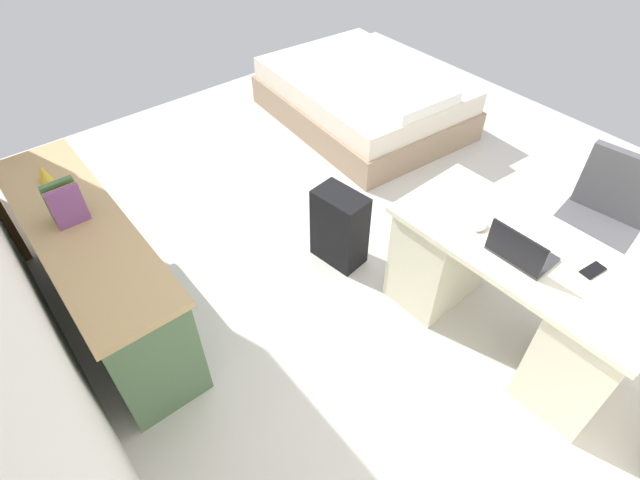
# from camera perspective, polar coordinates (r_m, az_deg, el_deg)

# --- Properties ---
(ground_plane) EXTENTS (5.57, 5.57, 0.00)m
(ground_plane) POSITION_cam_1_polar(r_m,az_deg,el_deg) (3.83, 5.06, 1.13)
(ground_plane) COLOR beige
(desk) EXTENTS (1.46, 0.70, 0.75)m
(desk) POSITION_cam_1_polar(r_m,az_deg,el_deg) (3.08, 21.03, -5.58)
(desk) COLOR beige
(desk) RESTS_ON ground_plane
(office_chair) EXTENTS (0.52, 0.52, 0.94)m
(office_chair) POSITION_cam_1_polar(r_m,az_deg,el_deg) (3.63, 28.76, 0.82)
(office_chair) COLOR black
(office_chair) RESTS_ON ground_plane
(credenza) EXTENTS (1.80, 0.48, 0.78)m
(credenza) POSITION_cam_1_polar(r_m,az_deg,el_deg) (3.27, -24.19, -3.26)
(credenza) COLOR #4C6B47
(credenza) RESTS_ON ground_plane
(bed) EXTENTS (1.99, 1.53, 0.58)m
(bed) POSITION_cam_1_polar(r_m,az_deg,el_deg) (5.03, 5.02, 15.96)
(bed) COLOR gray
(bed) RESTS_ON ground_plane
(suitcase_black) EXTENTS (0.39, 0.27, 0.57)m
(suitcase_black) POSITION_cam_1_polar(r_m,az_deg,el_deg) (3.42, 2.25, 1.44)
(suitcase_black) COLOR black
(suitcase_black) RESTS_ON ground_plane
(laptop) EXTENTS (0.32, 0.23, 0.21)m
(laptop) POSITION_cam_1_polar(r_m,az_deg,el_deg) (2.72, 21.99, -1.21)
(laptop) COLOR #333338
(laptop) RESTS_ON desk
(computer_mouse) EXTENTS (0.06, 0.10, 0.03)m
(computer_mouse) POSITION_cam_1_polar(r_m,az_deg,el_deg) (2.84, 18.00, 1.48)
(computer_mouse) COLOR white
(computer_mouse) RESTS_ON desk
(cell_phone_near_laptop) EXTENTS (0.08, 0.14, 0.01)m
(cell_phone_near_laptop) POSITION_cam_1_polar(r_m,az_deg,el_deg) (2.84, 28.91, -3.08)
(cell_phone_near_laptop) COLOR black
(cell_phone_near_laptop) RESTS_ON desk
(book_row) EXTENTS (0.15, 0.17, 0.24)m
(book_row) POSITION_cam_1_polar(r_m,az_deg,el_deg) (3.01, -27.30, 3.88)
(book_row) COLOR #76427D
(book_row) RESTS_ON credenza
(figurine_small) EXTENTS (0.08, 0.08, 0.11)m
(figurine_small) POSITION_cam_1_polar(r_m,az_deg,el_deg) (3.40, -29.24, 6.71)
(figurine_small) COLOR gold
(figurine_small) RESTS_ON credenza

